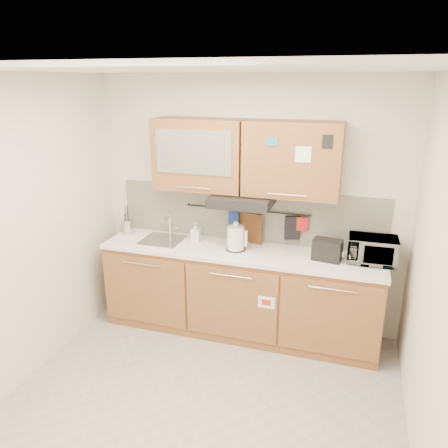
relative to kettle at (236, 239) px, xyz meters
The scene contains 21 objects.
floor 1.57m from the kettle, 88.13° to the right, with size 3.20×3.20×0.00m, color #9E9993.
ceiling 1.95m from the kettle, 88.13° to the right, with size 3.20×3.20×0.00m, color white.
wall_back 0.42m from the kettle, 83.22° to the left, with size 3.20×3.20×0.00m, color silver.
wall_left 1.97m from the kettle, 142.99° to the right, with size 3.00×3.00×0.00m, color silver.
wall_right 2.03m from the kettle, 35.70° to the right, with size 3.00×3.00×0.00m, color silver.
base_cabinet 0.64m from the kettle, 21.71° to the left, with size 2.80×0.64×0.88m.
countertop 0.15m from the kettle, 18.58° to the left, with size 2.82×0.62×0.04m, color white.
backsplash 0.35m from the kettle, 82.96° to the left, with size 2.80×0.02×0.56m, color silver.
upper_cabinets 0.80m from the kettle, 77.05° to the left, with size 1.82×0.37×0.70m.
range_hood 0.39m from the kettle, 62.23° to the left, with size 0.60×0.46×0.10m, color black.
sink 0.82m from the kettle, behind, with size 0.42×0.40×0.26m.
utensil_rail 0.35m from the kettle, 81.99° to the left, with size 0.02×0.02×1.30m, color black.
utensil_crock 1.27m from the kettle, behind, with size 0.17×0.17×0.32m.
kettle is the anchor object (origin of this frame).
toaster 0.89m from the kettle, ahead, with size 0.28×0.20×0.20m.
microwave 1.29m from the kettle, ahead, with size 0.44×0.30×0.24m, color #999999.
soap_bottle 0.49m from the kettle, 165.24° to the left, with size 0.09×0.09×0.20m, color #999999.
cutting_board 0.26m from the kettle, 79.30° to the left, with size 0.34×0.02×0.42m, color brown.
oven_mitt 0.30m from the kettle, 110.47° to the left, with size 0.11×0.03×0.19m, color navy.
dark_pouch 0.58m from the kettle, 26.51° to the left, with size 0.15×0.04×0.24m, color black.
pot_holder 0.68m from the kettle, 22.82° to the left, with size 0.11×0.02×0.14m, color #AF1A17.
Camera 1 is at (1.06, -2.72, 2.54)m, focal length 35.00 mm.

